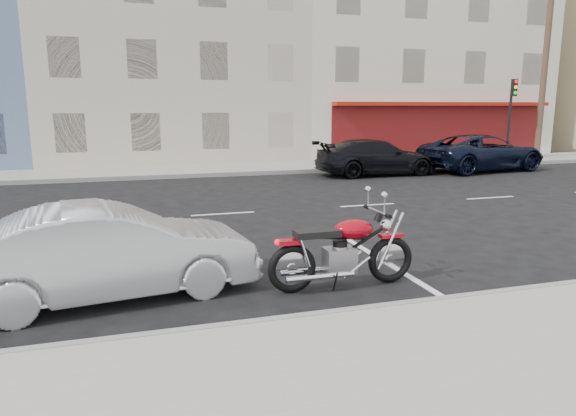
# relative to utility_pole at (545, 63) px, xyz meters

# --- Properties ---
(ground) EXTENTS (120.00, 120.00, 0.00)m
(ground) POSITION_rel_utility_pole_xyz_m (-15.50, -8.60, -4.74)
(ground) COLOR black
(ground) RESTS_ON ground
(sidewalk_far) EXTENTS (80.00, 3.40, 0.15)m
(sidewalk_far) POSITION_rel_utility_pole_xyz_m (-20.50, 0.10, -4.66)
(sidewalk_far) COLOR gray
(sidewalk_far) RESTS_ON ground
(curb_near) EXTENTS (80.00, 0.12, 0.16)m
(curb_near) POSITION_rel_utility_pole_xyz_m (-20.50, -15.60, -4.66)
(curb_near) COLOR gray
(curb_near) RESTS_ON ground
(curb_far) EXTENTS (80.00, 0.12, 0.16)m
(curb_far) POSITION_rel_utility_pole_xyz_m (-20.50, -1.60, -4.66)
(curb_far) COLOR gray
(curb_far) RESTS_ON ground
(bldg_cream) EXTENTS (12.00, 12.00, 11.50)m
(bldg_cream) POSITION_rel_utility_pole_xyz_m (-17.50, 7.70, 1.01)
(bldg_cream) COLOR #B8AD9B
(bldg_cream) RESTS_ON ground
(bldg_corner) EXTENTS (14.00, 12.00, 12.50)m
(bldg_corner) POSITION_rel_utility_pole_xyz_m (-4.50, 7.70, 1.51)
(bldg_corner) COLOR beige
(bldg_corner) RESTS_ON ground
(utility_pole) EXTENTS (1.80, 0.30, 9.00)m
(utility_pole) POSITION_rel_utility_pole_xyz_m (0.00, 0.00, 0.00)
(utility_pole) COLOR #422D1E
(utility_pole) RESTS_ON sidewalk_far
(traffic_light) EXTENTS (0.26, 0.30, 3.80)m
(traffic_light) POSITION_rel_utility_pole_xyz_m (-2.00, -0.27, -2.18)
(traffic_light) COLOR black
(traffic_light) RESTS_ON sidewalk_far
(fire_hydrant) EXTENTS (0.20, 0.20, 0.72)m
(fire_hydrant) POSITION_rel_utility_pole_xyz_m (-3.50, -0.10, -4.21)
(fire_hydrant) COLOR beige
(fire_hydrant) RESTS_ON sidewalk_far
(motorcycle) EXTENTS (2.30, 0.76, 1.15)m
(motorcycle) POSITION_rel_utility_pole_xyz_m (-15.90, -14.45, -4.21)
(motorcycle) COLOR black
(motorcycle) RESTS_ON ground
(sedan_silver) EXTENTS (4.18, 1.94, 1.33)m
(sedan_silver) POSITION_rel_utility_pole_xyz_m (-19.97, -13.86, -4.08)
(sedan_silver) COLOR #B5B8BE
(sedan_silver) RESTS_ON ground
(suv_far) EXTENTS (5.75, 3.23, 1.52)m
(suv_far) POSITION_rel_utility_pole_xyz_m (-5.50, -2.90, -3.98)
(suv_far) COLOR black
(suv_far) RESTS_ON ground
(car_far) EXTENTS (4.84, 1.99, 1.40)m
(car_far) POSITION_rel_utility_pole_xyz_m (-10.42, -2.90, -4.04)
(car_far) COLOR black
(car_far) RESTS_ON ground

